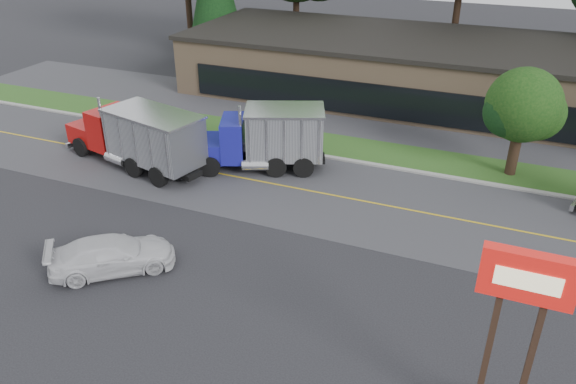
% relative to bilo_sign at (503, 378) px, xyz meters
% --- Properties ---
extents(ground, '(140.00, 140.00, 0.00)m').
position_rel_bilo_sign_xyz_m(ground, '(-10.50, 2.50, -2.02)').
color(ground, '#313136').
rests_on(ground, ground).
extents(road, '(60.00, 8.00, 0.02)m').
position_rel_bilo_sign_xyz_m(road, '(-10.50, 11.50, -2.02)').
color(road, '#4B4B50').
rests_on(road, ground).
extents(center_line, '(60.00, 0.12, 0.01)m').
position_rel_bilo_sign_xyz_m(center_line, '(-10.50, 11.50, -2.02)').
color(center_line, gold).
rests_on(center_line, ground).
extents(curb, '(60.00, 0.30, 0.12)m').
position_rel_bilo_sign_xyz_m(curb, '(-10.50, 15.70, -2.02)').
color(curb, '#9E9E99').
rests_on(curb, ground).
extents(grass_verge, '(60.00, 3.40, 0.03)m').
position_rel_bilo_sign_xyz_m(grass_verge, '(-10.50, 17.50, -2.02)').
color(grass_verge, '#24581E').
rests_on(grass_verge, ground).
extents(far_parking, '(60.00, 7.00, 0.02)m').
position_rel_bilo_sign_xyz_m(far_parking, '(-10.50, 22.50, -2.02)').
color(far_parking, '#4B4B50').
rests_on(far_parking, ground).
extents(strip_mall, '(32.00, 12.00, 4.00)m').
position_rel_bilo_sign_xyz_m(strip_mall, '(-8.50, 28.50, -0.02)').
color(strip_mall, tan).
rests_on(strip_mall, ground).
extents(bilo_sign, '(2.20, 1.90, 5.95)m').
position_rel_bilo_sign_xyz_m(bilo_sign, '(0.00, 0.00, 0.00)').
color(bilo_sign, '#6B6054').
rests_on(bilo_sign, ground).
extents(tree_verge, '(4.04, 3.81, 5.77)m').
position_rel_bilo_sign_xyz_m(tree_verge, '(-0.44, 17.55, 1.64)').
color(tree_verge, '#382619').
rests_on(tree_verge, ground).
extents(dump_truck_red, '(9.31, 4.53, 3.36)m').
position_rel_bilo_sign_xyz_m(dump_truck_red, '(-19.24, 10.74, -0.21)').
color(dump_truck_red, black).
rests_on(dump_truck_red, ground).
extents(dump_truck_blue, '(7.36, 4.89, 3.36)m').
position_rel_bilo_sign_xyz_m(dump_truck_blue, '(-12.87, 13.23, -0.22)').
color(dump_truck_blue, black).
rests_on(dump_truck_blue, ground).
extents(rally_car, '(5.00, 4.60, 1.41)m').
position_rel_bilo_sign_xyz_m(rally_car, '(-14.57, 2.23, -1.32)').
color(rally_car, silver).
rests_on(rally_car, ground).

